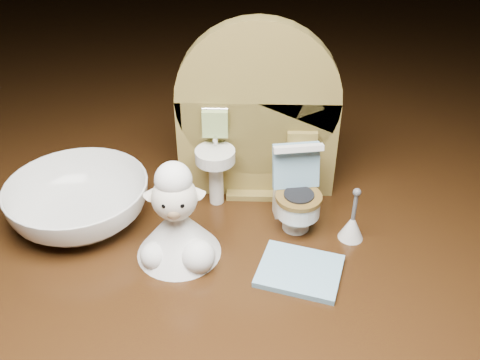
{
  "coord_description": "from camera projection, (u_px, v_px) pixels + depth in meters",
  "views": [
    {
      "loc": [
        -0.0,
        -0.31,
        0.27
      ],
      "look_at": [
        -0.01,
        0.01,
        0.05
      ],
      "focal_mm": 40.0,
      "sensor_mm": 36.0,
      "label": 1
    }
  ],
  "objects": [
    {
      "name": "toilet_brush",
      "position": [
        352.0,
        225.0,
        0.41
      ],
      "size": [
        0.02,
        0.02,
        0.05
      ],
      "color": "white",
      "rests_on": "ground"
    },
    {
      "name": "backdrop_panel",
      "position": [
        256.0,
        123.0,
        0.43
      ],
      "size": [
        0.13,
        0.05,
        0.15
      ],
      "color": "olive",
      "rests_on": "ground"
    },
    {
      "name": "ceramic_bowl",
      "position": [
        79.0,
        202.0,
        0.42
      ],
      "size": [
        0.13,
        0.13,
        0.03
      ],
      "primitive_type": "imported",
      "rotation": [
        0.0,
        0.0,
        -0.18
      ],
      "color": "white",
      "rests_on": "ground"
    },
    {
      "name": "plush_lamb",
      "position": [
        177.0,
        225.0,
        0.38
      ],
      "size": [
        0.06,
        0.06,
        0.08
      ],
      "rotation": [
        0.0,
        0.0,
        0.08
      ],
      "color": "white",
      "rests_on": "ground"
    },
    {
      "name": "toy_toilet",
      "position": [
        296.0,
        196.0,
        0.41
      ],
      "size": [
        0.04,
        0.05,
        0.07
      ],
      "rotation": [
        0.0,
        0.0,
        0.16
      ],
      "color": "white",
      "rests_on": "ground"
    },
    {
      "name": "bath_mat",
      "position": [
        300.0,
        271.0,
        0.38
      ],
      "size": [
        0.07,
        0.06,
        0.0
      ],
      "primitive_type": "cube",
      "rotation": [
        0.0,
        0.0,
        -0.28
      ],
      "color": "#7DAFCC",
      "rests_on": "ground"
    }
  ]
}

